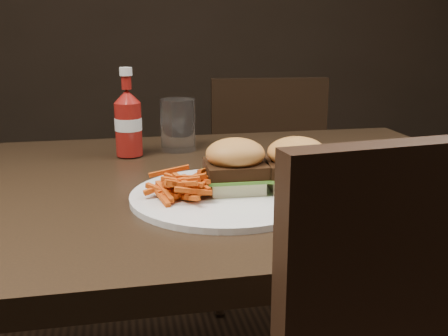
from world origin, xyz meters
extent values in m
cube|color=black|center=(0.00, 0.00, 0.73)|extent=(1.20, 0.80, 0.04)
cube|color=black|center=(0.37, 0.90, 0.43)|extent=(0.43, 0.43, 0.04)
cylinder|color=white|center=(0.04, -0.13, 0.76)|extent=(0.31, 0.31, 0.01)
cube|color=beige|center=(0.06, -0.11, 0.77)|extent=(0.09, 0.09, 0.02)
cube|color=beige|center=(0.16, -0.12, 0.77)|extent=(0.10, 0.09, 0.02)
cylinder|color=maroon|center=(-0.11, 0.20, 0.81)|extent=(0.07, 0.07, 0.11)
cylinder|color=white|center=(0.00, 0.24, 0.81)|extent=(0.09, 0.09, 0.12)
camera|label=1|loc=(-0.12, -0.92, 1.02)|focal=42.00mm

